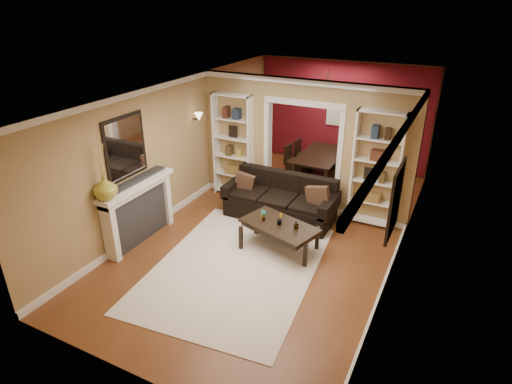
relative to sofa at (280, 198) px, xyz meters
The scene contains 30 objects.
floor 0.65m from the sofa, 70.27° to the right, with size 8.00×8.00×0.00m, color brown.
ceiling 2.31m from the sofa, 70.27° to the right, with size 8.00×8.00×0.00m, color white.
wall_back 3.67m from the sofa, 87.40° to the left, with size 8.00×8.00×0.00m, color #A58757.
wall_front 4.54m from the sofa, 87.92° to the right, with size 8.00×8.00×0.00m, color #A58757.
wall_left 2.32m from the sofa, 167.84° to the right, with size 8.00×8.00×0.00m, color #A58757.
wall_right 2.62m from the sofa, 10.57° to the right, with size 8.00×8.00×0.00m, color #A58757.
partition_wall 1.19m from the sofa, 77.85° to the left, with size 4.50×0.15×2.70m, color #A58757.
red_back_panel 3.63m from the sofa, 87.37° to the left, with size 4.44×0.04×2.64m, color maroon.
dining_window 3.66m from the sofa, 87.34° to the left, with size 0.78×0.03×0.98m, color #8CA5CC.
area_rug 1.99m from the sofa, 88.44° to the right, with size 2.56×3.58×0.01m, color silver.
sofa is the anchor object (origin of this frame).
pillow_left 0.82m from the sofa, behind, with size 0.39×0.11×0.39m, color #543624.
pillow_right 0.83m from the sofa, ahead, with size 0.45×0.13×0.45m, color #543624.
coffee_table 1.21m from the sofa, 66.82° to the right, with size 1.34×0.73×0.51m, color black.
plant_left 1.12m from the sofa, 81.88° to the right, with size 0.11×0.08×0.21m, color #336626.
plant_center 1.21m from the sofa, 66.82° to the right, with size 0.12×0.09×0.21m, color #336626.
plant_right 1.36m from the sofa, 54.49° to the right, with size 0.10×0.10×0.18m, color #336626.
bookshelf_left 1.66m from the sofa, 157.33° to the left, with size 0.90×0.30×2.30m, color white.
bookshelf_right 1.94m from the sofa, 18.72° to the left, with size 0.90×0.30×2.30m, color white.
fireplace 2.75m from the sofa, 134.68° to the right, with size 0.32×1.70×1.16m, color white.
vase 3.40m from the sofa, 126.05° to the right, with size 0.39×0.39×0.40m, color #A3A034.
mirror 3.15m from the sofa, 136.69° to the right, with size 0.03×0.95×1.10m, color silver.
wall_sconce 2.43m from the sofa, behind, with size 0.18×0.18×0.22m, color #FFE0A5.
framed_art 2.99m from the sofa, 31.44° to the right, with size 0.04×0.85×1.05m, color black.
dining_table 2.39m from the sofa, 88.22° to the left, with size 0.97×1.75×0.61m, color black.
dining_chair_nw 2.14m from the sofa, 102.88° to the left, with size 0.43×0.43×0.87m, color black.
dining_chair_ne 2.17m from the sofa, 73.33° to the left, with size 0.40×0.40×0.82m, color black.
dining_chair_sw 2.73m from the sofa, 100.06° to the left, with size 0.40×0.40×0.82m, color black.
dining_chair_se 2.76m from the sofa, 76.91° to the left, with size 0.38×0.38×0.77m, color black.
chandelier 2.75m from the sofa, 85.90° to the left, with size 0.50×0.50×0.30m, color #302315.
Camera 1 is at (2.89, -6.69, 4.20)m, focal length 30.00 mm.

